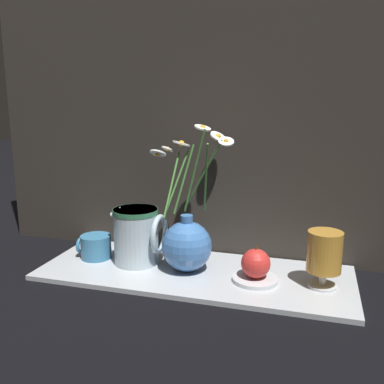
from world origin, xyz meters
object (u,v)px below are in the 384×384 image
Objects in this scene: ceramic_pitcher at (137,234)px; tea_glass at (324,253)px; orange_fruit at (256,263)px; yellow_mug at (95,247)px; vase_with_flowers at (187,243)px.

tea_glass is (0.47, -0.02, 0.00)m from ceramic_pitcher.
tea_glass is 1.70× the size of orange_fruit.
yellow_mug is 0.58× the size of ceramic_pitcher.
vase_with_flowers is at bearing -3.13° from yellow_mug.
vase_with_flowers reaches higher than tea_glass.
vase_with_flowers reaches higher than ceramic_pitcher.
ceramic_pitcher is 2.02× the size of orange_fruit.
ceramic_pitcher is 1.19× the size of tea_glass.
tea_glass is 0.16m from orange_fruit.
orange_fruit is (0.32, -0.03, -0.04)m from ceramic_pitcher.
orange_fruit is (0.18, -0.02, -0.03)m from vase_with_flowers.
vase_with_flowers is 0.18m from orange_fruit.
ceramic_pitcher is 0.47m from tea_glass.
orange_fruit is at bearing -5.78° from vase_with_flowers.
vase_with_flowers is at bearing 179.05° from tea_glass.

